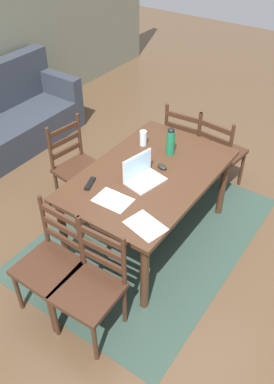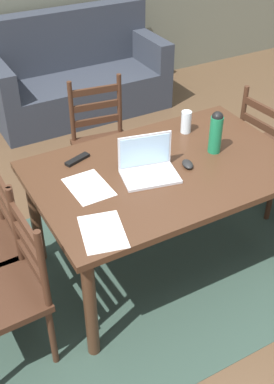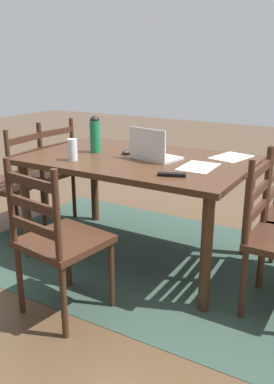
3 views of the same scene
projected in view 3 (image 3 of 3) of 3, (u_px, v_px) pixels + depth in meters
ground_plane at (138, 255)px, 3.19m from camera, size 14.00×14.00×0.00m
area_rug at (138, 254)px, 3.19m from camera, size 2.49×1.77×0.01m
dining_table at (138, 170)px, 2.98m from camera, size 1.58×1.02×0.77m
chair_right_near at (46, 173)px, 3.73m from camera, size 0.48×0.48×0.95m
chair_far_head at (58, 241)px, 2.33m from camera, size 0.50×0.50×0.95m
chair_right_far at (13, 184)px, 3.40m from camera, size 0.47×0.47×0.95m
laptop at (153, 151)px, 2.88m from camera, size 0.36×0.28×0.23m
water_bottle at (95, 134)px, 3.08m from camera, size 0.08×0.08×0.27m
drinking_glass at (72, 150)px, 2.85m from camera, size 0.07×0.07×0.15m
computer_mouse at (127, 152)px, 3.05m from camera, size 0.08×0.11×0.03m
tv_remote at (172, 175)px, 2.48m from camera, size 0.17×0.10×0.02m
paper_stack_left at (198, 167)px, 2.69m from camera, size 0.22×0.30×0.00m
paper_stack_right at (231, 157)px, 2.96m from camera, size 0.27×0.34×0.00m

